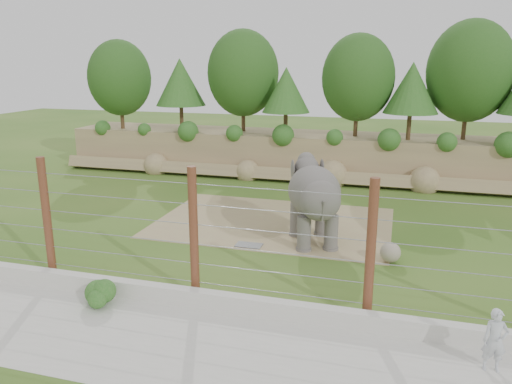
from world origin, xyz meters
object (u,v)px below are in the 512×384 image
(elephant, at_px, (314,203))
(zookeeper, at_px, (495,340))
(barrier_fence, at_px, (194,234))
(stone_ball, at_px, (390,252))

(elephant, bearing_deg, zookeeper, -73.95)
(elephant, height_order, barrier_fence, barrier_fence)
(elephant, bearing_deg, barrier_fence, -135.69)
(elephant, bearing_deg, stone_ball, -44.04)
(stone_ball, xyz_separation_m, barrier_fence, (-5.50, -4.33, 1.62))
(stone_ball, bearing_deg, elephant, 156.97)
(stone_ball, height_order, barrier_fence, barrier_fence)
(elephant, xyz_separation_m, barrier_fence, (-2.56, -5.58, 0.43))
(stone_ball, distance_m, barrier_fence, 7.18)
(elephant, distance_m, zookeeper, 8.90)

